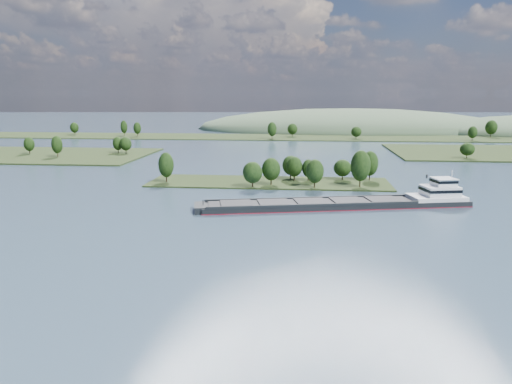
# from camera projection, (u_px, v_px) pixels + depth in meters

# --- Properties ---
(ground) EXTENTS (1800.00, 1800.00, 0.00)m
(ground) POSITION_uv_depth(u_px,v_px,m) (254.00, 218.00, 150.74)
(ground) COLOR #314356
(ground) RESTS_ON ground
(tree_island) EXTENTS (100.00, 31.83, 15.82)m
(tree_island) POSITION_uv_depth(u_px,v_px,m) (287.00, 174.00, 206.49)
(tree_island) COLOR black
(tree_island) RESTS_ON ground
(back_shoreline) EXTENTS (900.00, 60.00, 15.57)m
(back_shoreline) POSITION_uv_depth(u_px,v_px,m) (299.00, 137.00, 422.76)
(back_shoreline) COLOR black
(back_shoreline) RESTS_ON ground
(hill_west) EXTENTS (320.00, 160.00, 44.00)m
(hill_west) POSITION_uv_depth(u_px,v_px,m) (350.00, 130.00, 515.68)
(hill_west) COLOR #42593D
(hill_west) RESTS_ON ground
(cargo_barge) EXTENTS (91.60, 31.17, 12.38)m
(cargo_barge) POSITION_uv_depth(u_px,v_px,m) (353.00, 202.00, 165.26)
(cargo_barge) COLOR black
(cargo_barge) RESTS_ON ground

